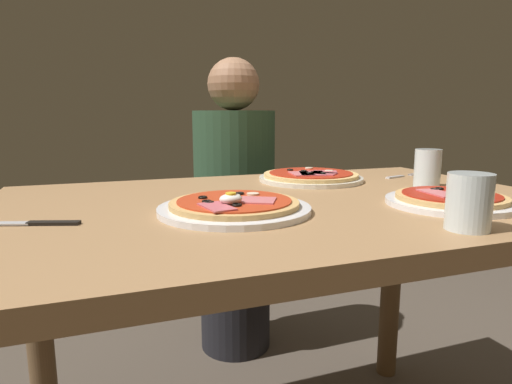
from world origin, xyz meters
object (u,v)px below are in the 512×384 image
Objects in this scene: pizza_across_right at (451,200)px; water_glass_far at (427,171)px; knife at (32,223)px; diner_person at (235,216)px; fork at (401,176)px; pizza_foreground at (234,206)px; pizza_across_left at (311,177)px; dining_table at (287,249)px; water_glass_near at (469,206)px.

water_glass_far is (0.11, 0.20, 0.03)m from pizza_across_right.
knife is (-0.93, -0.08, -0.04)m from water_glass_far.
water_glass_far is 0.53× the size of knife.
diner_person is at bearing 102.23° from pizza_across_right.
water_glass_far is 0.20m from fork.
pizza_foreground is 0.46m from pizza_across_right.
pizza_foreground is at bearing 72.93° from diner_person.
fork is at bearing -4.92° from pizza_across_left.
dining_table is at bearing 28.32° from pizza_foreground.
water_glass_far is (0.24, -0.21, 0.03)m from pizza_across_left.
dining_table is 0.76m from diner_person.
diner_person reaches higher than water_glass_far.
water_glass_near is (0.33, -0.26, 0.03)m from pizza_foreground.
diner_person is at bearing 124.74° from fork.
water_glass_far is at bearing 113.31° from diner_person.
pizza_foreground is 0.26× the size of diner_person.
diner_person is at bearing 98.39° from pizza_across_left.
water_glass_near is 0.94× the size of water_glass_far.
diner_person is (-0.31, 0.72, -0.26)m from water_glass_far.
pizza_across_right is 0.21m from water_glass_near.
dining_table is 0.53m from knife.
diner_person is (-0.20, 0.92, -0.23)m from pizza_across_right.
fork is (0.06, 0.18, -0.04)m from water_glass_far.
knife is at bearing -165.08° from fork.
dining_table is 1.09× the size of diner_person.
pizza_across_right is (0.30, -0.17, 0.13)m from dining_table.
water_glass_far is (0.24, 0.37, 0.00)m from water_glass_near.
fork is (0.30, -0.03, -0.01)m from pizza_across_left.
diner_person is (-0.07, 1.09, -0.26)m from water_glass_near.
fork is at bearing 24.83° from pizza_foreground.
water_glass_far reaches higher than pizza_foreground.
dining_table is at bearing -176.29° from water_glass_far.
pizza_across_left is 0.75m from knife.
fork is at bearing 61.49° from water_glass_near.
pizza_foreground reaches higher than knife.
fork is at bearing 124.74° from diner_person.
dining_table is at bearing -156.32° from fork.
pizza_across_left is 3.14× the size of water_glass_near.
pizza_across_left is 1.93× the size of fork.
pizza_across_right is 2.81× the size of water_glass_near.
pizza_across_right is at bearing 53.14° from water_glass_near.
diner_person is at bearing 72.93° from pizza_foreground.
water_glass_near is 0.50× the size of knife.
diner_person is (0.10, 0.75, -0.10)m from dining_table.
dining_table is at bearing 82.07° from diner_person.
pizza_foreground is 1.59× the size of knife.
water_glass_far is at bearing -108.95° from fork.
water_glass_far reaches higher than fork.
pizza_foreground is at bearing 141.73° from water_glass_near.
fork is (0.17, 0.38, -0.01)m from pizza_across_right.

